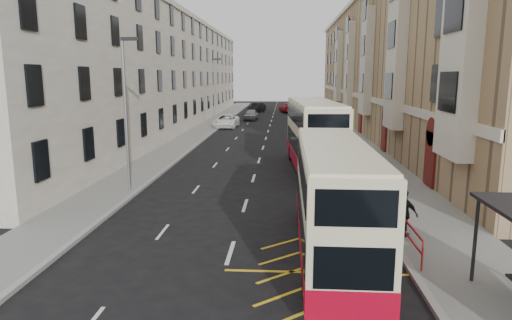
# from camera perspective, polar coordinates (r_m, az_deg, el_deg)

# --- Properties ---
(ground) EXTENTS (200.00, 200.00, 0.00)m
(ground) POSITION_cam_1_polar(r_m,az_deg,el_deg) (13.06, -5.42, -18.04)
(ground) COLOR black
(ground) RESTS_ON ground
(pavement_right) EXTENTS (4.00, 120.00, 0.15)m
(pavement_right) POSITION_cam_1_polar(r_m,az_deg,el_deg) (42.22, 11.93, 1.93)
(pavement_right) COLOR slate
(pavement_right) RESTS_ON ground
(pavement_left) EXTENTS (3.00, 120.00, 0.15)m
(pavement_left) POSITION_cam_1_polar(r_m,az_deg,el_deg) (42.82, -9.07, 2.15)
(pavement_left) COLOR slate
(pavement_left) RESTS_ON ground
(kerb_right) EXTENTS (0.25, 120.00, 0.15)m
(kerb_right) POSITION_cam_1_polar(r_m,az_deg,el_deg) (41.97, 9.23, 1.97)
(kerb_right) COLOR gray
(kerb_right) RESTS_ON ground
(kerb_left) EXTENTS (0.25, 120.00, 0.15)m
(kerb_left) POSITION_cam_1_polar(r_m,az_deg,el_deg) (42.51, -7.09, 2.14)
(kerb_left) COLOR gray
(kerb_left) RESTS_ON ground
(road_markings) EXTENTS (10.00, 110.00, 0.01)m
(road_markings) POSITION_cam_1_polar(r_m,az_deg,el_deg) (56.69, 1.72, 4.24)
(road_markings) COLOR silver
(road_markings) RESTS_ON ground
(terrace_right) EXTENTS (10.75, 79.00, 15.25)m
(terrace_right) POSITION_cam_1_polar(r_m,az_deg,el_deg) (58.17, 16.90, 11.38)
(terrace_right) COLOR #A1835E
(terrace_right) RESTS_ON ground
(terrace_left) EXTENTS (9.18, 79.00, 13.25)m
(terrace_left) POSITION_cam_1_polar(r_m,az_deg,el_deg) (58.85, -11.64, 10.62)
(terrace_left) COLOR silver
(terrace_left) RESTS_ON ground
(guard_railing) EXTENTS (0.06, 6.56, 1.01)m
(guard_railing) POSITION_cam_1_polar(r_m,az_deg,el_deg) (18.42, 17.28, -6.93)
(guard_railing) COLOR red
(guard_railing) RESTS_ON pavement_right
(street_lamp_near) EXTENTS (0.93, 0.18, 8.00)m
(street_lamp_near) POSITION_cam_1_polar(r_m,az_deg,el_deg) (24.78, -15.89, 6.45)
(street_lamp_near) COLOR gray
(street_lamp_near) RESTS_ON pavement_left
(street_lamp_far) EXTENTS (0.93, 0.18, 8.00)m
(street_lamp_far) POSITION_cam_1_polar(r_m,az_deg,el_deg) (53.97, -5.20, 8.81)
(street_lamp_far) COLOR gray
(street_lamp_far) RESTS_ON pavement_left
(double_decker_front) EXTENTS (2.33, 9.97, 3.97)m
(double_decker_front) POSITION_cam_1_polar(r_m,az_deg,el_deg) (15.93, 9.67, -4.96)
(double_decker_front) COLOR beige
(double_decker_front) RESTS_ON ground
(double_decker_rear) EXTENTS (3.43, 11.66, 4.59)m
(double_decker_rear) POSITION_cam_1_polar(r_m,az_deg,el_deg) (30.32, 7.24, 3.08)
(double_decker_rear) COLOR beige
(double_decker_rear) RESTS_ON ground
(pedestrian_far) EXTENTS (1.11, 1.01, 1.82)m
(pedestrian_far) POSITION_cam_1_polar(r_m,az_deg,el_deg) (18.38, 18.03, -6.35)
(pedestrian_far) COLOR black
(pedestrian_far) RESTS_ON pavement_right
(white_van) EXTENTS (2.85, 5.73, 1.56)m
(white_van) POSITION_cam_1_polar(r_m,az_deg,el_deg) (55.50, -3.72, 4.89)
(white_van) COLOR white
(white_van) RESTS_ON ground
(car_silver) EXTENTS (1.90, 4.47, 1.51)m
(car_silver) POSITION_cam_1_polar(r_m,az_deg,el_deg) (64.71, -0.63, 5.69)
(car_silver) COLOR #939599
(car_silver) RESTS_ON ground
(car_dark) EXTENTS (3.01, 4.99, 1.55)m
(car_dark) POSITION_cam_1_polar(r_m,az_deg,el_deg) (78.81, 0.13, 6.58)
(car_dark) COLOR black
(car_dark) RESTS_ON ground
(car_red) EXTENTS (3.12, 5.80, 1.60)m
(car_red) POSITION_cam_1_polar(r_m,az_deg,el_deg) (78.10, 3.96, 6.54)
(car_red) COLOR #AE121F
(car_red) RESTS_ON ground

